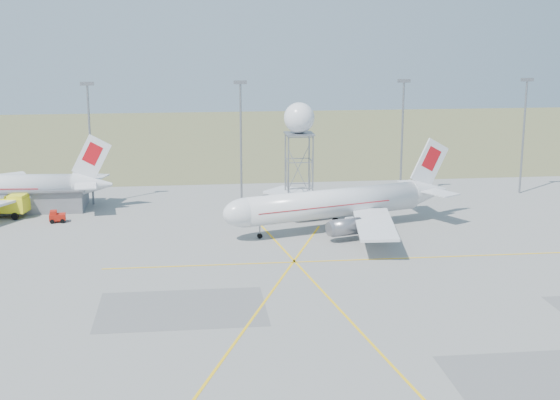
{
  "coord_description": "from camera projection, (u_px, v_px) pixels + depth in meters",
  "views": [
    {
      "loc": [
        -18.81,
        -64.57,
        30.19
      ],
      "look_at": [
        -6.41,
        40.0,
        5.92
      ],
      "focal_mm": 50.0,
      "sensor_mm": 36.0,
      "label": 1
    }
  ],
  "objects": [
    {
      "name": "airliner_main",
      "position": [
        336.0,
        204.0,
        114.74
      ],
      "size": [
        36.64,
        34.66,
        12.7
      ],
      "rotation": [
        0.0,
        0.0,
        3.44
      ],
      "color": "silver",
      "rests_on": "ground"
    },
    {
      "name": "fire_truck",
      "position": [
        0.0,
        206.0,
        122.46
      ],
      "size": [
        9.69,
        5.21,
        3.7
      ],
      "rotation": [
        0.0,
        0.0,
        -0.21
      ],
      "color": "yellow",
      "rests_on": "ground"
    },
    {
      "name": "grass_strip",
      "position": [
        260.0,
        137.0,
        206.89
      ],
      "size": [
        400.0,
        120.0,
        0.03
      ],
      "primitive_type": "cube",
      "color": "#586336",
      "rests_on": "ground"
    },
    {
      "name": "building_grey",
      "position": [
        29.0,
        197.0,
        127.74
      ],
      "size": [
        19.0,
        10.0,
        3.9
      ],
      "color": "gray",
      "rests_on": "ground"
    },
    {
      "name": "radar_tower",
      "position": [
        299.0,
        151.0,
        124.27
      ],
      "size": [
        4.88,
        4.88,
        17.66
      ],
      "color": "gray",
      "rests_on": "ground"
    },
    {
      "name": "mast_c",
      "position": [
        402.0,
        128.0,
        134.64
      ],
      "size": [
        2.2,
        0.5,
        20.5
      ],
      "color": "gray",
      "rests_on": "ground"
    },
    {
      "name": "mast_d",
      "position": [
        524.0,
        126.0,
        137.16
      ],
      "size": [
        2.2,
        0.5,
        20.5
      ],
      "color": "gray",
      "rests_on": "ground"
    },
    {
      "name": "mast_a",
      "position": [
        90.0,
        133.0,
        128.56
      ],
      "size": [
        2.2,
        0.5,
        20.5
      ],
      "color": "gray",
      "rests_on": "ground"
    },
    {
      "name": "ground",
      "position": [
        401.0,
        358.0,
        71.42
      ],
      "size": [
        400.0,
        400.0,
        0.0
      ],
      "primitive_type": "plane",
      "color": "gray",
      "rests_on": "ground"
    },
    {
      "name": "mast_b",
      "position": [
        241.0,
        131.0,
        131.43
      ],
      "size": [
        2.2,
        0.5,
        20.5
      ],
      "color": "gray",
      "rests_on": "ground"
    },
    {
      "name": "baggage_tug",
      "position": [
        57.0,
        218.0,
        119.43
      ],
      "size": [
        2.54,
        2.12,
        1.86
      ],
      "rotation": [
        0.0,
        0.0,
        0.09
      ],
      "color": "#B1180C",
      "rests_on": "ground"
    }
  ]
}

